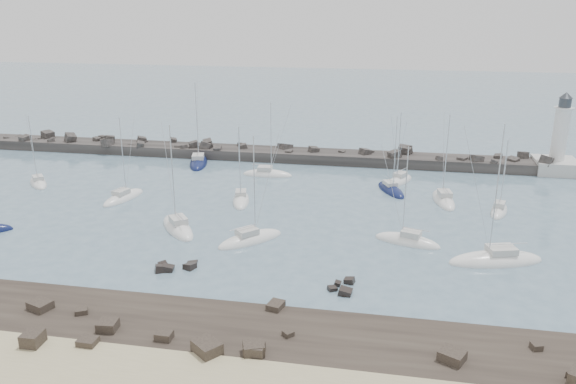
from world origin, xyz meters
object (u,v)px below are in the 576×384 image
object	(u,v)px
sailboat_9	(407,242)
sailboat_4	(267,175)
sailboat_7	(250,240)
sailboat_8	(391,190)
sailboat_10	(443,200)
sailboat_3	(124,198)
sailboat_11	(496,261)
sailboat_6	(241,201)
sailboat_5	(178,228)
lighthouse	(557,155)
sailboat_13	(199,163)
sailboat_12	(499,211)
sailboat_14	(399,182)
sailboat_1	(38,183)

from	to	relation	value
sailboat_9	sailboat_4	bearing A→B (deg)	132.97
sailboat_4	sailboat_7	size ratio (longest dim) A/B	0.95
sailboat_8	sailboat_10	xyz separation A→B (m)	(7.71, -3.51, 0.02)
sailboat_3	sailboat_11	size ratio (longest dim) A/B	0.77
sailboat_6	sailboat_11	bearing A→B (deg)	-23.55
sailboat_6	sailboat_8	size ratio (longest dim) A/B	0.96
sailboat_6	sailboat_11	distance (m)	36.78
sailboat_4	sailboat_9	distance (m)	33.81
sailboat_5	sailboat_10	xyz separation A→B (m)	(34.68, 17.55, -0.00)
lighthouse	sailboat_7	size ratio (longest dim) A/B	1.03
sailboat_7	sailboat_10	distance (m)	31.35
lighthouse	sailboat_9	world-z (taller)	lighthouse
sailboat_13	sailboat_12	bearing A→B (deg)	-18.30
lighthouse	sailboat_14	xyz separation A→B (m)	(-26.65, -10.98, -2.95)
sailboat_4	sailboat_6	xyz separation A→B (m)	(-0.94, -13.76, 0.01)
sailboat_1	sailboat_3	size ratio (longest dim) A/B	0.90
sailboat_8	sailboat_14	bearing A→B (deg)	75.81
sailboat_7	sailboat_13	xyz separation A→B (m)	(-18.01, 32.75, 0.01)
sailboat_4	sailboat_10	xyz separation A→B (m)	(28.54, -8.25, 0.02)
sailboat_5	sailboat_10	world-z (taller)	sailboat_5
sailboat_1	sailboat_5	xyz separation A→B (m)	(29.43, -14.35, 0.02)
sailboat_3	sailboat_6	xyz separation A→B (m)	(17.63, 2.11, 0.01)
lighthouse	sailboat_13	bearing A→B (deg)	-174.51
sailboat_1	sailboat_12	size ratio (longest dim) A/B	1.07
sailboat_9	sailboat_10	bearing A→B (deg)	71.56
sailboat_10	sailboat_14	bearing A→B (deg)	128.21
sailboat_3	sailboat_10	world-z (taller)	sailboat_10
sailboat_3	sailboat_12	xyz separation A→B (m)	(54.41, 4.35, 0.02)
lighthouse	sailboat_7	distance (m)	59.23
sailboat_12	sailboat_14	world-z (taller)	sailboat_14
sailboat_11	sailboat_14	distance (m)	30.43
sailboat_7	sailboat_14	size ratio (longest dim) A/B	1.13
sailboat_9	sailboat_14	bearing A→B (deg)	92.34
sailboat_10	sailboat_11	xyz separation A→B (m)	(4.23, -20.20, -0.01)
lighthouse	sailboat_5	distance (m)	66.09
sailboat_5	sailboat_14	world-z (taller)	sailboat_5
lighthouse	sailboat_6	bearing A→B (deg)	-153.48
sailboat_1	sailboat_4	size ratio (longest dim) A/B	0.89
sailboat_4	sailboat_14	size ratio (longest dim) A/B	1.07
sailboat_4	sailboat_8	bearing A→B (deg)	-12.81
sailboat_13	sailboat_8	bearing A→B (deg)	-15.58
sailboat_5	sailboat_14	xyz separation A→B (m)	(28.17, 25.82, -0.01)
sailboat_13	sailboat_5	bearing A→B (deg)	-75.66
sailboat_5	sailboat_14	size ratio (longest dim) A/B	1.17
sailboat_8	sailboat_10	distance (m)	8.48
sailboat_7	sailboat_12	bearing A→B (deg)	27.06
sailboat_5	sailboat_9	distance (m)	29.20
sailboat_3	sailboat_9	distance (m)	42.55
sailboat_11	sailboat_12	xyz separation A→B (m)	(3.07, 16.94, 0.01)
sailboat_8	sailboat_14	xyz separation A→B (m)	(1.20, 4.76, 0.02)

